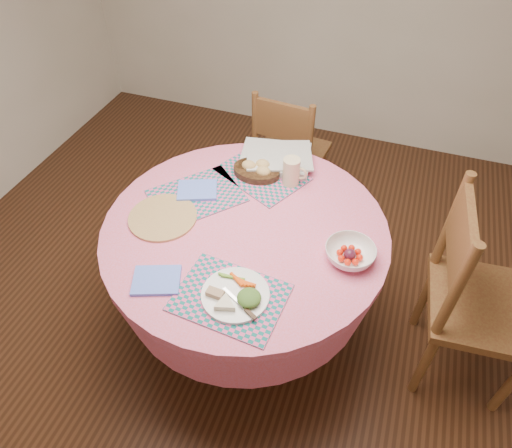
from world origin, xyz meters
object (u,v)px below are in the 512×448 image
(chair_back, at_px, (288,151))
(latte_mug, at_px, (292,172))
(dinner_plate, at_px, (237,295))
(wicker_trivet, at_px, (163,217))
(chair_right, at_px, (472,296))
(fruit_bowl, at_px, (350,254))
(dining_table, at_px, (246,256))
(bread_bowl, at_px, (257,170))

(chair_back, relative_size, latte_mug, 6.59)
(dinner_plate, bearing_deg, latte_mug, 89.68)
(wicker_trivet, height_order, dinner_plate, dinner_plate)
(chair_right, bearing_deg, fruit_bowl, 102.01)
(chair_right, distance_m, chair_back, 1.37)
(dining_table, xyz_separation_m, fruit_bowl, (0.46, -0.04, 0.23))
(dining_table, distance_m, chair_right, 1.00)
(dining_table, height_order, chair_right, chair_right)
(dinner_plate, bearing_deg, chair_right, 28.78)
(chair_back, relative_size, dinner_plate, 3.49)
(bread_bowl, height_order, fruit_bowl, bread_bowl)
(bread_bowl, distance_m, fruit_bowl, 0.65)
(wicker_trivet, bearing_deg, dining_table, 11.42)
(latte_mug, xyz_separation_m, fruit_bowl, (0.35, -0.38, -0.04))
(chair_right, relative_size, chair_back, 1.15)
(chair_right, height_order, dinner_plate, chair_right)
(chair_right, xyz_separation_m, fruit_bowl, (-0.54, -0.16, 0.24))
(dining_table, xyz_separation_m, wicker_trivet, (-0.36, -0.07, 0.20))
(chair_back, bearing_deg, chair_right, 147.46)
(chair_back, relative_size, bread_bowl, 3.88)
(bread_bowl, distance_m, latte_mug, 0.18)
(bread_bowl, xyz_separation_m, latte_mug, (0.17, -0.01, 0.04))
(dinner_plate, height_order, fruit_bowl, fruit_bowl)
(chair_back, bearing_deg, bread_bowl, 96.73)
(dinner_plate, distance_m, fruit_bowl, 0.49)
(dining_table, relative_size, chair_right, 1.21)
(chair_back, xyz_separation_m, dinner_plate, (0.18, -1.34, 0.31))
(dining_table, relative_size, fruit_bowl, 5.18)
(latte_mug, bearing_deg, bread_bowl, 176.38)
(dining_table, distance_m, fruit_bowl, 0.51)
(chair_right, relative_size, fruit_bowl, 4.30)
(bread_bowl, bearing_deg, wicker_trivet, -124.43)
(dinner_plate, relative_size, fruit_bowl, 1.07)
(wicker_trivet, height_order, latte_mug, latte_mug)
(chair_right, xyz_separation_m, latte_mug, (-0.89, 0.22, 0.29))
(latte_mug, bearing_deg, fruit_bowl, -46.92)
(wicker_trivet, xyz_separation_m, bread_bowl, (0.29, 0.42, 0.03))
(dining_table, height_order, chair_back, chair_back)
(chair_back, xyz_separation_m, bread_bowl, (0.01, -0.62, 0.32))
(wicker_trivet, height_order, fruit_bowl, fruit_bowl)
(chair_right, distance_m, dinner_plate, 1.05)
(bread_bowl, relative_size, fruit_bowl, 0.96)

